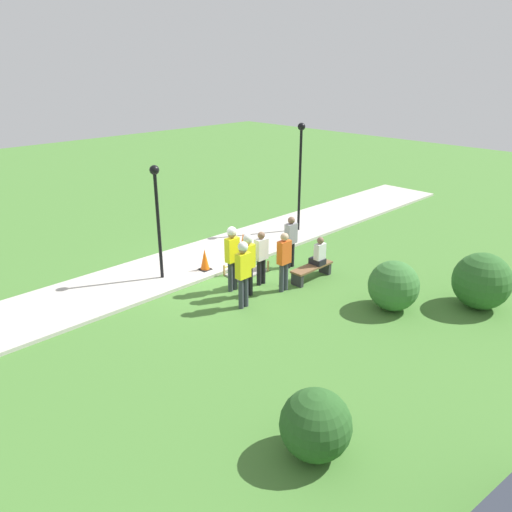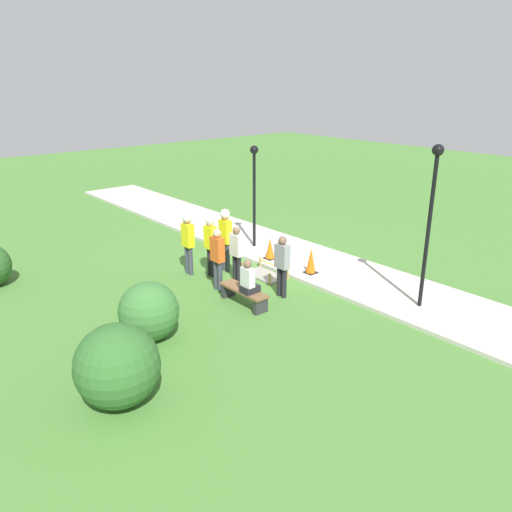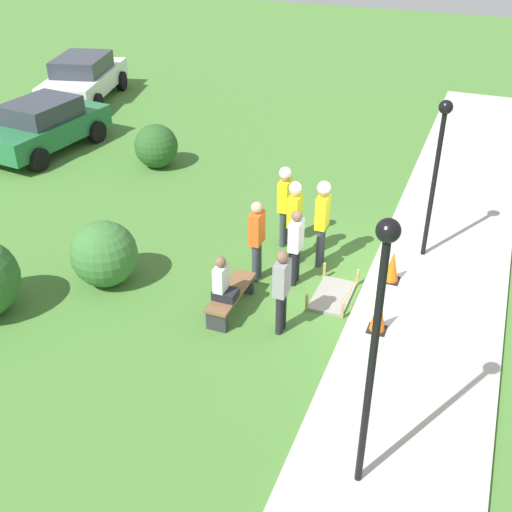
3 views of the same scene
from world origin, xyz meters
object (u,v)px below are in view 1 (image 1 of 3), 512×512
object	(u,v)px
worker_assistant	(243,268)
bystander_in_gray_shirt	(261,255)
bystander_in_orange_shirt	(284,258)
bystander_in_white_shirt	(291,239)
park_bench	(312,270)
traffic_cone_near_patch	(243,244)
lamppost_far	(300,162)
worker_trainee	(232,252)
lamppost_near	(157,205)
traffic_cone_far_patch	(205,260)
person_seated_on_bench	(319,254)
worker_supervisor	(248,259)

from	to	relation	value
worker_assistant	bystander_in_gray_shirt	distance (m)	1.60
bystander_in_orange_shirt	bystander_in_white_shirt	xyz separation A→B (m)	(-1.47, -1.05, -0.05)
park_bench	bystander_in_orange_shirt	xyz separation A→B (m)	(1.21, -0.06, 0.71)
traffic_cone_near_patch	lamppost_far	size ratio (longest dim) A/B	0.19
worker_trainee	lamppost_near	world-z (taller)	lamppost_near
worker_trainee	bystander_in_white_shirt	world-z (taller)	worker_trainee
traffic_cone_far_patch	bystander_in_white_shirt	distance (m)	2.82
lamppost_near	worker_assistant	bearing A→B (deg)	100.16
lamppost_far	person_seated_on_bench	bearing A→B (deg)	48.87
park_bench	bystander_in_white_shirt	bearing A→B (deg)	-103.26
traffic_cone_near_patch	worker_supervisor	xyz separation A→B (m)	(1.93, 2.26, 0.64)
worker_trainee	lamppost_far	size ratio (longest dim) A/B	0.48
lamppost_far	bystander_in_orange_shirt	bearing A→B (deg)	36.26
lamppost_far	worker_supervisor	bearing A→B (deg)	27.03
traffic_cone_near_patch	worker_assistant	size ratio (longest dim) A/B	0.41
worker_supervisor	worker_trainee	distance (m)	0.60
person_seated_on_bench	worker_trainee	xyz separation A→B (m)	(2.50, -1.18, 0.41)
traffic_cone_near_patch	worker_trainee	distance (m)	2.69
bystander_in_gray_shirt	traffic_cone_far_patch	bearing A→B (deg)	-71.12
park_bench	bystander_in_orange_shirt	bearing A→B (deg)	-2.95
person_seated_on_bench	bystander_in_white_shirt	bearing A→B (deg)	-90.22
worker_supervisor	traffic_cone_near_patch	bearing A→B (deg)	-130.57
park_bench	lamppost_far	xyz separation A→B (m)	(-3.15, -3.26, 2.45)
worker_supervisor	bystander_in_white_shirt	size ratio (longest dim) A/B	1.09
worker_trainee	lamppost_near	size ratio (longest dim) A/B	0.57
worker_supervisor	worker_trainee	xyz separation A→B (m)	(0.06, -0.59, 0.07)
bystander_in_gray_shirt	traffic_cone_near_patch	bearing A→B (deg)	-119.32
traffic_cone_near_patch	bystander_in_white_shirt	bearing A→B (deg)	107.13
worker_assistant	bystander_in_orange_shirt	world-z (taller)	worker_assistant
worker_supervisor	worker_trainee	world-z (taller)	worker_trainee
worker_trainee	lamppost_near	bearing A→B (deg)	-62.49
worker_assistant	traffic_cone_far_patch	bearing A→B (deg)	-106.55
worker_trainee	bystander_in_gray_shirt	xyz separation A→B (m)	(-0.89, 0.28, -0.26)
worker_trainee	bystander_in_white_shirt	bearing A→B (deg)	179.63
traffic_cone_near_patch	worker_assistant	xyz separation A→B (m)	(2.51, 2.68, 0.67)
worker_assistant	lamppost_near	bearing A→B (deg)	-79.84
worker_trainee	bystander_in_orange_shirt	distance (m)	1.50
traffic_cone_near_patch	bystander_in_orange_shirt	xyz separation A→B (m)	(0.95, 2.73, 0.53)
person_seated_on_bench	bystander_in_white_shirt	world-z (taller)	bystander_in_white_shirt
park_bench	worker_trainee	world-z (taller)	worker_trainee
lamppost_near	park_bench	bearing A→B (deg)	136.27
traffic_cone_near_patch	bystander_in_white_shirt	world-z (taller)	bystander_in_white_shirt
worker_supervisor	lamppost_near	distance (m)	3.13
traffic_cone_near_patch	traffic_cone_far_patch	distance (m)	1.74
bystander_in_orange_shirt	bystander_in_white_shirt	distance (m)	1.81
lamppost_near	bystander_in_white_shirt	bearing A→B (deg)	150.05
traffic_cone_near_patch	bystander_in_white_shirt	size ratio (longest dim) A/B	0.46
person_seated_on_bench	lamppost_near	distance (m)	5.07
traffic_cone_far_patch	bystander_in_orange_shirt	world-z (taller)	bystander_in_orange_shirt
person_seated_on_bench	park_bench	bearing A→B (deg)	-11.05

